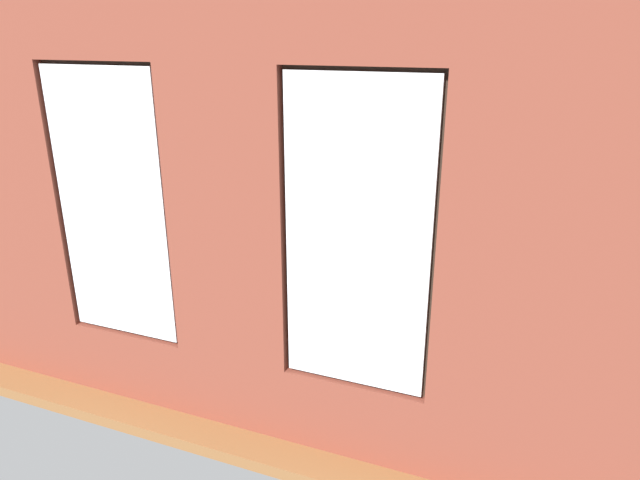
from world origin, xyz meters
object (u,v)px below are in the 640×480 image
Objects in this scene: coffee_table at (329,268)px; potted_plant_beside_window_right at (28,268)px; remote_silver at (329,263)px; media_console at (109,260)px; table_plant_small at (361,255)px; potted_plant_corner_near_left at (595,234)px; potted_plant_by_left_couch at (545,258)px; potted_plant_mid_room_small at (424,264)px; tv_flatscreen at (103,213)px; couch_left at (583,325)px; potted_plant_near_tv at (77,277)px; candle_jar at (296,259)px; potted_plant_between_couches at (359,348)px; remote_gray at (321,258)px; couch_by_window at (220,337)px; potted_plant_foreground_right at (212,211)px; cup_ceramic at (333,266)px.

potted_plant_beside_window_right is (2.62, 1.94, 0.36)m from coffee_table.
potted_plant_beside_window_right is at bearing 36.54° from coffee_table.
remote_silver is 2.93m from media_console.
potted_plant_corner_near_left is at bearing -151.08° from table_plant_small.
potted_plant_by_left_couch reaches higher than potted_plant_mid_room_small.
couch_left is at bearing -178.09° from tv_flatscreen.
potted_plant_beside_window_right reaches higher than table_plant_small.
remote_silver is at bearing -170.04° from media_console.
couch_left is 1.95m from potted_plant_corner_near_left.
potted_plant_beside_window_right reaches higher than tv_flatscreen.
media_console is 2.01× the size of potted_plant_by_left_couch.
candle_jar is at bearing -143.21° from potted_plant_near_tv.
potted_plant_between_couches is at bearing 161.39° from tv_flatscreen.
table_plant_small is 0.30× the size of potted_plant_between_couches.
potted_plant_near_tv is (2.17, 1.71, 0.09)m from remote_gray.
couch_by_window reaches higher than remote_silver.
tv_flatscreen reaches higher than remote_silver.
potted_plant_corner_near_left is (-2.95, -1.60, 0.23)m from remote_silver.
potted_plant_by_left_couch is (-5.28, -1.65, 0.19)m from media_console.
media_console reaches higher than remote_gray.
media_console is at bearing -45.47° from remote_gray.
potted_plant_corner_near_left reaches higher than potted_plant_foreground_right.
remote_gray reaches higher than coffee_table.
couch_by_window is 1.63× the size of tv_flatscreen.
candle_jar is 2.89m from potted_plant_beside_window_right.
couch_left is 3.25× the size of potted_plant_by_left_couch.
media_console is at bearing 19.84° from potted_plant_corner_near_left.
potted_plant_between_couches is 0.69× the size of potted_plant_corner_near_left.
remote_silver is 0.23× the size of potted_plant_between_couches.
potted_plant_between_couches is (-3.84, 1.29, 0.24)m from media_console.
remote_gray is at bearing -131.48° from candle_jar.
remote_silver is at bearing 25.54° from potted_plant_by_left_couch.
couch_by_window is 8.40× the size of table_plant_small.
potted_plant_beside_window_right is at bearing -18.44° from remote_gray.
couch_left is 1.61× the size of media_console.
table_plant_small is 0.17× the size of media_console.
potted_plant_corner_near_left is 2.58× the size of potted_plant_mid_room_small.
potted_plant_corner_near_left is 1.77× the size of potted_plant_foreground_right.
potted_plant_near_tv is 1.11× the size of potted_plant_between_couches.
potted_plant_mid_room_small is (-1.40, -2.64, -0.06)m from couch_by_window.
candle_jar is (0.47, 0.00, 0.02)m from cup_ceramic.
potted_plant_by_left_couch is 1.56× the size of potted_plant_mid_room_small.
couch_left is at bearing 113.57° from remote_gray.
cup_ceramic is 0.74× the size of candle_jar.
candle_jar is 0.12× the size of potted_plant_corner_near_left.
cup_ceramic is (-0.09, 0.13, 0.10)m from coffee_table.
candle_jar is at bearing -9.72° from remote_gray.
potted_plant_near_tv is at bearing 116.66° from tv_flatscreen.
potted_plant_foreground_right reaches higher than cup_ceramic.
couch_left is at bearing 35.77° from remote_silver.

